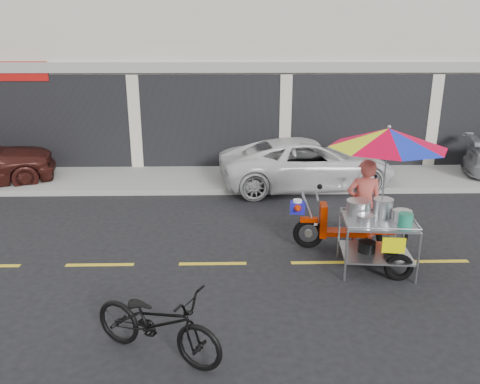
{
  "coord_description": "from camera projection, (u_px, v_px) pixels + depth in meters",
  "views": [
    {
      "loc": [
        -1.69,
        -7.56,
        3.72
      ],
      "look_at": [
        -1.5,
        0.6,
        1.15
      ],
      "focal_mm": 35.0,
      "sensor_mm": 36.0,
      "label": 1
    }
  ],
  "objects": [
    {
      "name": "ground",
      "position": [
        324.0,
        263.0,
        8.37
      ],
      "size": [
        90.0,
        90.0,
        0.0
      ],
      "primitive_type": "plane",
      "color": "black"
    },
    {
      "name": "sidewalk",
      "position": [
        288.0,
        176.0,
        13.59
      ],
      "size": [
        45.0,
        3.0,
        0.15
      ],
      "primitive_type": "cube",
      "color": "gray",
      "rests_on": "ground"
    },
    {
      "name": "shophouse_block",
      "position": [
        350.0,
        30.0,
        17.25
      ],
      "size": [
        36.0,
        8.11,
        10.4
      ],
      "color": "beige",
      "rests_on": "ground"
    },
    {
      "name": "centerline",
      "position": [
        324.0,
        262.0,
        8.36
      ],
      "size": [
        42.0,
        0.1,
        0.01
      ],
      "primitive_type": "cube",
      "color": "gold",
      "rests_on": "ground"
    },
    {
      "name": "white_pickup",
      "position": [
        307.0,
        163.0,
        12.66
      ],
      "size": [
        4.99,
        2.8,
        1.32
      ],
      "primitive_type": "imported",
      "rotation": [
        0.0,
        0.0,
        1.7
      ],
      "color": "silver",
      "rests_on": "ground"
    },
    {
      "name": "near_bicycle",
      "position": [
        157.0,
        322.0,
        5.73
      ],
      "size": [
        1.91,
        1.39,
        0.96
      ],
      "primitive_type": "imported",
      "rotation": [
        0.0,
        0.0,
        1.1
      ],
      "color": "black",
      "rests_on": "ground"
    },
    {
      "name": "food_vendor_rig",
      "position": [
        376.0,
        177.0,
        7.98
      ],
      "size": [
        2.49,
        2.17,
        2.51
      ],
      "rotation": [
        0.0,
        0.0,
        -0.1
      ],
      "color": "black",
      "rests_on": "ground"
    }
  ]
}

